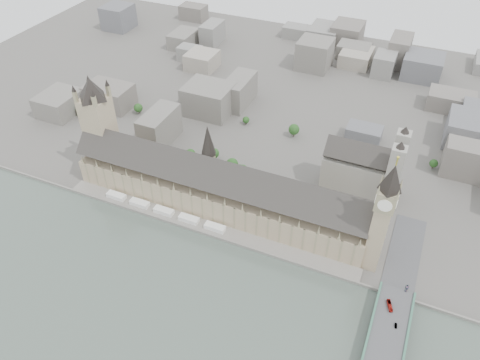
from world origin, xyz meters
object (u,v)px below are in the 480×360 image
at_px(palace_of_westminster, 217,188).
at_px(car_silver, 396,326).
at_px(victoria_tower, 99,122).
at_px(elizabeth_tower, 383,212).
at_px(car_approach, 407,288).
at_px(westminster_abbey, 364,169).
at_px(red_bus_north, 390,305).

distance_m(palace_of_westminster, car_silver, 179.00).
bearing_deg(palace_of_westminster, victoria_tower, 177.04).
bearing_deg(elizabeth_tower, palace_of_westminster, 175.15).
bearing_deg(elizabeth_tower, car_approach, -35.21).
xyz_separation_m(westminster_abbey, car_silver, (54.69, -142.19, -14.16)).
bearing_deg(car_silver, victoria_tower, 155.86).
relative_size(victoria_tower, car_silver, 24.50).
height_order(victoria_tower, red_bus_north, victoria_tower).
relative_size(victoria_tower, car_approach, 17.56).
height_order(red_bus_north, car_approach, red_bus_north).
distance_m(palace_of_westminster, elizabeth_tower, 142.94).
height_order(westminster_abbey, car_approach, westminster_abbey).
xyz_separation_m(palace_of_westminster, red_bus_north, (158.96, -52.93, -11.07)).
relative_size(elizabeth_tower, victoria_tower, 1.07).
height_order(red_bus_north, car_silver, red_bus_north).
xyz_separation_m(palace_of_westminster, car_approach, (167.74, -32.68, -11.63)).
distance_m(palace_of_westminster, westminster_abbey, 134.09).
relative_size(elizabeth_tower, car_silver, 26.33).
bearing_deg(car_approach, car_silver, -91.27).
height_order(westminster_abbey, red_bus_north, westminster_abbey).
xyz_separation_m(elizabeth_tower, car_approach, (29.74, -20.98, -47.01)).
bearing_deg(elizabeth_tower, car_silver, -63.42).
xyz_separation_m(palace_of_westminster, car_silver, (165.61, -66.90, -11.78)).
height_order(victoria_tower, car_silver, victoria_tower).
bearing_deg(red_bus_north, car_approach, 45.50).
bearing_deg(palace_of_westminster, elizabeth_tower, -4.85).
bearing_deg(red_bus_north, palace_of_westminster, 140.53).
relative_size(palace_of_westminster, car_silver, 64.92).
relative_size(westminster_abbey, red_bus_north, 6.83).
relative_size(palace_of_westminster, victoria_tower, 2.65).
height_order(victoria_tower, westminster_abbey, victoria_tower).
distance_m(victoria_tower, car_silver, 300.07).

